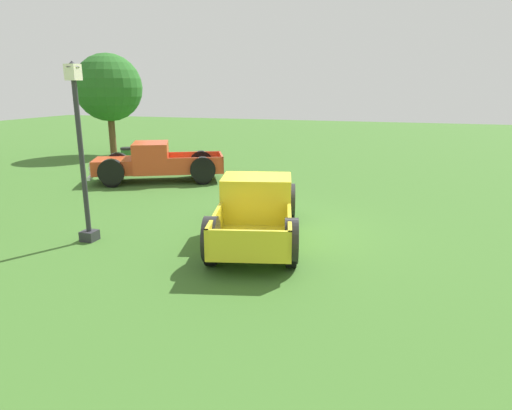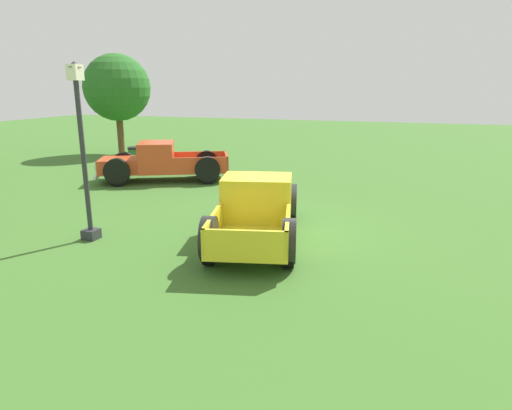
{
  "view_description": "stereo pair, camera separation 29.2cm",
  "coord_description": "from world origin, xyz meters",
  "px_view_note": "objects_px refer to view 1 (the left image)",
  "views": [
    {
      "loc": [
        -11.04,
        -3.02,
        3.72
      ],
      "look_at": [
        -0.95,
        0.18,
        0.9
      ],
      "focal_mm": 31.22,
      "sensor_mm": 36.0,
      "label": 1
    },
    {
      "loc": [
        -10.95,
        -3.3,
        3.72
      ],
      "look_at": [
        -0.95,
        0.18,
        0.9
      ],
      "focal_mm": 31.22,
      "sensor_mm": 36.0,
      "label": 2
    }
  ],
  "objects_px": {
    "trash_can": "(127,157)",
    "oak_tree_west": "(108,88)",
    "lamp_post_near": "(81,151)",
    "pickup_truck_behind_left": "(150,163)",
    "pickup_truck_foreground": "(257,207)"
  },
  "relations": [
    {
      "from": "trash_can",
      "to": "oak_tree_west",
      "type": "xyz_separation_m",
      "value": [
        3.33,
        3.1,
        3.18
      ]
    },
    {
      "from": "pickup_truck_foreground",
      "to": "oak_tree_west",
      "type": "relative_size",
      "value": 0.98
    },
    {
      "from": "trash_can",
      "to": "oak_tree_west",
      "type": "bearing_deg",
      "value": 42.96
    },
    {
      "from": "pickup_truck_behind_left",
      "to": "lamp_post_near",
      "type": "relative_size",
      "value": 1.27
    },
    {
      "from": "lamp_post_near",
      "to": "oak_tree_west",
      "type": "bearing_deg",
      "value": 32.6
    },
    {
      "from": "lamp_post_near",
      "to": "trash_can",
      "type": "distance_m",
      "value": 10.74
    },
    {
      "from": "pickup_truck_foreground",
      "to": "pickup_truck_behind_left",
      "type": "xyz_separation_m",
      "value": [
        5.11,
        6.12,
        0.01
      ]
    },
    {
      "from": "oak_tree_west",
      "to": "trash_can",
      "type": "bearing_deg",
      "value": -137.04
    },
    {
      "from": "oak_tree_west",
      "to": "lamp_post_near",
      "type": "bearing_deg",
      "value": -147.4
    },
    {
      "from": "pickup_truck_foreground",
      "to": "lamp_post_near",
      "type": "distance_m",
      "value": 4.46
    },
    {
      "from": "lamp_post_near",
      "to": "oak_tree_west",
      "type": "distance_m",
      "value": 15.11
    },
    {
      "from": "oak_tree_west",
      "to": "pickup_truck_foreground",
      "type": "bearing_deg",
      "value": -132.6
    },
    {
      "from": "trash_can",
      "to": "oak_tree_west",
      "type": "relative_size",
      "value": 0.17
    },
    {
      "from": "trash_can",
      "to": "pickup_truck_behind_left",
      "type": "bearing_deg",
      "value": -133.01
    },
    {
      "from": "pickup_truck_foreground",
      "to": "trash_can",
      "type": "bearing_deg",
      "value": 49.13
    }
  ]
}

